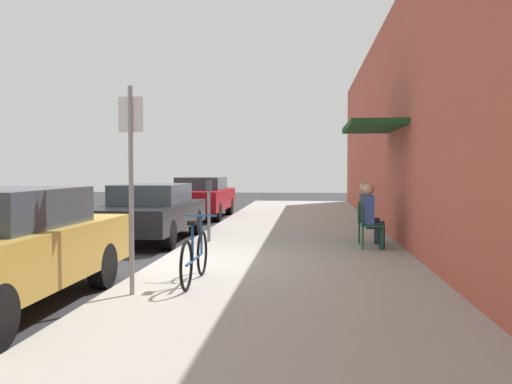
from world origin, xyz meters
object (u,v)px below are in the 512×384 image
object	(u,v)px
parked_car_1	(150,211)
seated_patron_1	(367,211)
parked_car_2	(201,197)
seated_patron_0	(372,214)
parking_meter	(209,206)
cafe_chair_1	(364,220)
bicycle_0	(195,257)
street_sign	(131,173)
cafe_chair_0	(368,223)

from	to	relation	value
parked_car_1	seated_patron_1	distance (m)	5.02
parked_car_2	seated_patron_0	size ratio (longest dim) A/B	3.41
parking_meter	cafe_chair_1	distance (m)	3.34
parking_meter	bicycle_0	bearing A→B (deg)	-82.18
parked_car_1	seated_patron_0	world-z (taller)	seated_patron_0
street_sign	seated_patron_0	size ratio (longest dim) A/B	2.02
parking_meter	seated_patron_0	xyz separation A→B (m)	(3.39, -0.78, -0.07)
bicycle_0	parking_meter	bearing A→B (deg)	97.82
cafe_chair_0	seated_patron_0	size ratio (longest dim) A/B	0.67
parking_meter	street_sign	xyz separation A→B (m)	(-0.05, -5.05, 0.75)
parked_car_2	seated_patron_0	xyz separation A→B (m)	(4.94, -7.76, 0.08)
parking_meter	seated_patron_1	distance (m)	3.39
parked_car_1	seated_patron_1	size ratio (longest dim) A/B	3.41
street_sign	seated_patron_0	bearing A→B (deg)	51.07
parked_car_2	parking_meter	size ratio (longest dim) A/B	3.33
parked_car_1	seated_patron_1	xyz separation A→B (m)	(4.94, -0.85, 0.12)
street_sign	cafe_chair_0	size ratio (longest dim) A/B	2.99
cafe_chair_1	seated_patron_1	xyz separation A→B (m)	(0.06, -0.00, 0.19)
parked_car_1	parked_car_2	distance (m)	6.12
cafe_chair_0	seated_patron_0	distance (m)	0.20
cafe_chair_0	seated_patron_0	world-z (taller)	seated_patron_0
bicycle_0	cafe_chair_0	bearing A→B (deg)	51.87
seated_patron_0	cafe_chair_1	bearing A→B (deg)	94.35
parked_car_1	cafe_chair_0	world-z (taller)	parked_car_1
bicycle_0	seated_patron_0	distance (m)	4.49
seated_patron_1	bicycle_0	bearing A→B (deg)	-123.27
parked_car_1	cafe_chair_0	xyz separation A→B (m)	(4.88, -1.63, -0.07)
bicycle_0	cafe_chair_1	distance (m)	5.09
parking_meter	seated_patron_1	bearing A→B (deg)	0.01
parking_meter	cafe_chair_1	bearing A→B (deg)	0.09
parking_meter	bicycle_0	distance (m)	4.34
cafe_chair_0	cafe_chair_1	size ratio (longest dim) A/B	1.00
parked_car_2	parking_meter	world-z (taller)	parking_meter
seated_patron_0	cafe_chair_1	size ratio (longest dim) A/B	1.48
parked_car_2	seated_patron_1	bearing A→B (deg)	-54.67
cafe_chair_1	parked_car_2	bearing A→B (deg)	125.02
parked_car_1	cafe_chair_0	bearing A→B (deg)	-18.49
parked_car_2	seated_patron_1	distance (m)	8.55
seated_patron_0	seated_patron_1	bearing A→B (deg)	90.00
bicycle_0	cafe_chair_1	xyz separation A→B (m)	(2.75, 4.28, 0.14)
street_sign	parked_car_2	bearing A→B (deg)	97.11
seated_patron_1	cafe_chair_1	bearing A→B (deg)	175.43
street_sign	bicycle_0	world-z (taller)	street_sign
parking_meter	seated_patron_1	xyz separation A→B (m)	(3.39, 0.00, -0.07)
street_sign	cafe_chair_1	xyz separation A→B (m)	(3.38, 5.05, -1.02)
cafe_chair_0	cafe_chair_1	bearing A→B (deg)	90.01
parking_meter	bicycle_0	size ratio (longest dim) A/B	0.77
parking_meter	seated_patron_0	world-z (taller)	parking_meter
parked_car_2	cafe_chair_0	size ratio (longest dim) A/B	5.06
parked_car_1	bicycle_0	distance (m)	5.56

